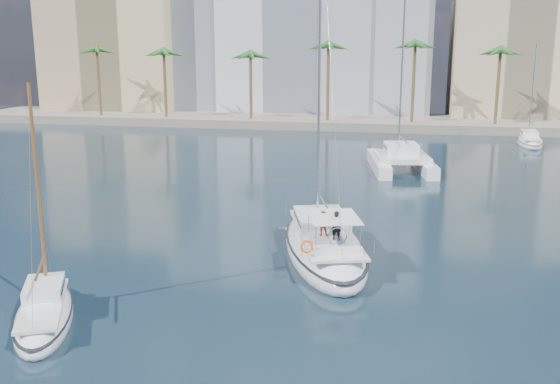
# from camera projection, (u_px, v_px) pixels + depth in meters

# --- Properties ---
(ground) EXTENTS (160.00, 160.00, 0.00)m
(ground) POSITION_uv_depth(u_px,v_px,m) (295.00, 269.00, 32.55)
(ground) COLOR black
(ground) RESTS_ON ground
(quay) EXTENTS (120.00, 14.00, 1.20)m
(quay) POSITION_uv_depth(u_px,v_px,m) (367.00, 122.00, 90.68)
(quay) COLOR gray
(quay) RESTS_ON ground
(building_modern) EXTENTS (42.00, 16.00, 28.00)m
(building_modern) POSITION_uv_depth(u_px,v_px,m) (300.00, 30.00, 101.34)
(building_modern) COLOR silver
(building_modern) RESTS_ON ground
(building_tan_left) EXTENTS (22.00, 14.00, 22.00)m
(building_tan_left) POSITION_uv_depth(u_px,v_px,m) (118.00, 48.00, 103.88)
(building_tan_left) COLOR tan
(building_tan_left) RESTS_ON ground
(building_beige) EXTENTS (20.00, 14.00, 20.00)m
(building_beige) POSITION_uv_depth(u_px,v_px,m) (521.00, 56.00, 92.97)
(building_beige) COLOR beige
(building_beige) RESTS_ON ground
(palm_left) EXTENTS (3.60, 3.60, 12.30)m
(palm_left) POSITION_uv_depth(u_px,v_px,m) (133.00, 54.00, 91.07)
(palm_left) COLOR brown
(palm_left) RESTS_ON ground
(palm_centre) EXTENTS (3.60, 3.60, 12.30)m
(palm_centre) POSITION_uv_depth(u_px,v_px,m) (367.00, 54.00, 84.65)
(palm_centre) COLOR brown
(palm_centre) RESTS_ON ground
(main_sloop) EXTENTS (7.54, 13.53, 19.14)m
(main_sloop) POSITION_uv_depth(u_px,v_px,m) (324.00, 246.00, 34.59)
(main_sloop) COLOR white
(main_sloop) RESTS_ON ground
(small_sloop) EXTENTS (5.21, 7.60, 10.52)m
(small_sloop) POSITION_uv_depth(u_px,v_px,m) (44.00, 314.00, 26.21)
(small_sloop) COLOR white
(small_sloop) RESTS_ON ground
(catamaran) EXTENTS (6.88, 11.31, 15.65)m
(catamaran) POSITION_uv_depth(u_px,v_px,m) (401.00, 158.00, 58.64)
(catamaran) COLOR white
(catamaran) RESTS_ON ground
(seagull) EXTENTS (0.95, 0.41, 0.18)m
(seagull) POSITION_uv_depth(u_px,v_px,m) (286.00, 229.00, 38.73)
(seagull) COLOR silver
(seagull) RESTS_ON ground
(moored_yacht_a) EXTENTS (3.37, 9.52, 11.90)m
(moored_yacht_a) POSITION_uv_depth(u_px,v_px,m) (529.00, 145.00, 73.66)
(moored_yacht_a) COLOR white
(moored_yacht_a) RESTS_ON ground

